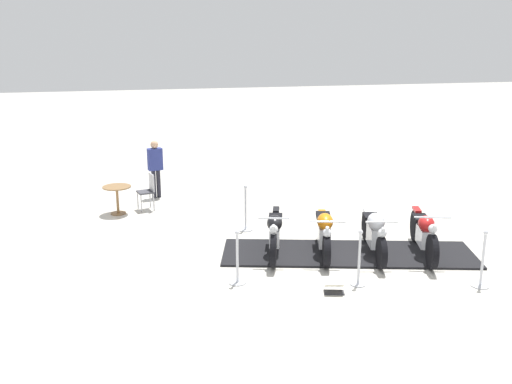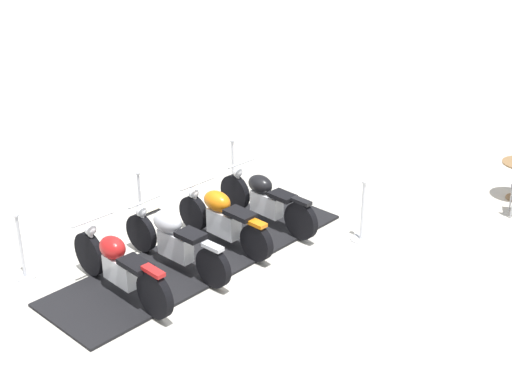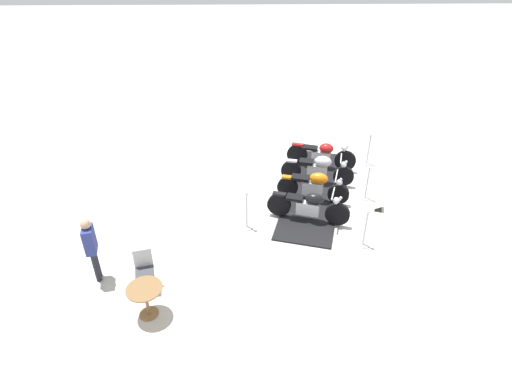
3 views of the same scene
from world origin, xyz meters
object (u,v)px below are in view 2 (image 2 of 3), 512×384
motorcycle_black (265,199)px  motorcycle_maroon (119,265)px  info_placard (150,209)px  stanchion_right_mid (140,208)px  motorcycle_chrome (173,239)px  motorcycle_copper (222,218)px  stanchion_right_front (233,173)px  stanchion_right_rear (22,257)px  stanchion_left_front (362,222)px

motorcycle_black → motorcycle_maroon: motorcycle_maroon is taller
motorcycle_maroon → info_placard: size_ratio=5.48×
stanchion_right_mid → info_placard: 0.69m
motorcycle_chrome → stanchion_right_mid: stanchion_right_mid is taller
motorcycle_copper → stanchion_right_front: size_ratio=1.97×
stanchion_right_rear → stanchion_left_front: bearing=130.2°
motorcycle_chrome → motorcycle_copper: bearing=-92.2°
stanchion_right_front → stanchion_right_mid: (2.18, -0.61, 0.04)m
motorcycle_copper → stanchion_right_mid: 1.60m
stanchion_right_front → stanchion_right_rear: stanchion_right_rear is taller
motorcycle_black → info_placard: motorcycle_black is taller
stanchion_right_front → stanchion_left_front: size_ratio=0.94×
motorcycle_chrome → stanchion_left_front: (-2.26, 2.28, -0.20)m
motorcycle_black → stanchion_left_front: 1.73m
motorcycle_copper → motorcycle_chrome: motorcycle_chrome is taller
motorcycle_chrome → stanchion_right_mid: bearing=-21.0°
motorcycle_black → motorcycle_chrome: (2.02, -0.58, 0.03)m
motorcycle_black → info_placard: 2.22m
motorcycle_black → motorcycle_maroon: bearing=92.1°
motorcycle_copper → stanchion_right_rear: size_ratio=1.87×
motorcycle_copper → motorcycle_maroon: (2.02, -0.56, 0.00)m
stanchion_right_front → stanchion_right_rear: 4.54m
motorcycle_maroon → motorcycle_black: bearing=-88.1°
stanchion_right_rear → info_placard: (-2.76, 0.38, -0.28)m
motorcycle_copper → stanchion_right_rear: (2.28, -2.20, -0.16)m
motorcycle_maroon → stanchion_left_front: size_ratio=2.00×
motorcycle_chrome → info_placard: 2.18m
motorcycle_chrome → motorcycle_maroon: 1.04m
stanchion_right_front → motorcycle_black: bearing=49.3°
motorcycle_black → stanchion_left_front: size_ratio=1.97×
motorcycle_copper → stanchion_left_front: bearing=-131.1°
stanchion_right_rear → info_placard: 2.80m
stanchion_right_rear → motorcycle_maroon: bearing=99.3°
motorcycle_black → stanchion_right_front: size_ratio=2.09×
motorcycle_copper → stanchion_right_front: stanchion_right_front is taller
info_placard → stanchion_right_front: bearing=-12.2°
stanchion_right_rear → motorcycle_copper: bearing=136.0°
motorcycle_maroon → stanchion_right_rear: stanchion_right_rear is taller
motorcycle_copper → motorcycle_maroon: 2.09m
stanchion_right_rear → info_placard: bearing=172.2°
motorcycle_black → motorcycle_maroon: (3.02, -0.84, 0.01)m
motorcycle_maroon → info_placard: motorcycle_maroon is taller
motorcycle_black → stanchion_left_front: (-0.25, 1.70, -0.17)m
stanchion_right_mid → info_placard: size_ratio=2.67×
motorcycle_maroon → stanchion_right_mid: size_ratio=2.05×
motorcycle_black → info_placard: (0.53, -2.11, -0.44)m
motorcycle_maroon → stanchion_right_front: (-4.10, -0.41, -0.18)m
motorcycle_copper → stanchion_right_rear: 3.18m
stanchion_right_mid → stanchion_right_rear: (2.18, -0.61, -0.02)m
motorcycle_black → stanchion_right_front: (-1.08, -1.25, -0.17)m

